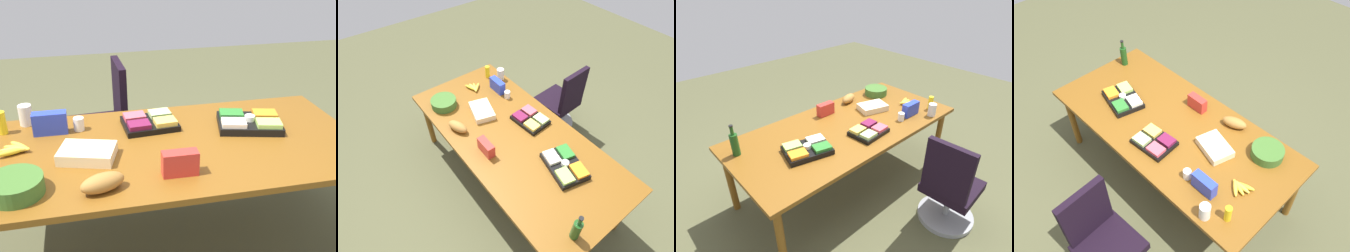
# 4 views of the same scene
# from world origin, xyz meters

# --- Properties ---
(ground_plane) EXTENTS (10.00, 10.00, 0.00)m
(ground_plane) POSITION_xyz_m (0.00, 0.00, 0.00)
(ground_plane) COLOR #505034
(conference_table) EXTENTS (2.50, 1.16, 0.79)m
(conference_table) POSITION_xyz_m (0.00, 0.00, 0.73)
(conference_table) COLOR brown
(conference_table) RESTS_ON ground
(office_chair) EXTENTS (0.56, 0.56, 1.01)m
(office_chair) POSITION_xyz_m (0.34, -1.11, 0.38)
(office_chair) COLOR gray
(office_chair) RESTS_ON ground
(veggie_tray) EXTENTS (0.48, 0.39, 0.09)m
(veggie_tray) POSITION_xyz_m (-0.60, -0.13, 0.83)
(veggie_tray) COLOR black
(veggie_tray) RESTS_ON conference_table
(fruit_platter) EXTENTS (0.38, 0.31, 0.07)m
(fruit_platter) POSITION_xyz_m (0.06, -0.28, 0.83)
(fruit_platter) COLOR black
(fruit_platter) RESTS_ON conference_table
(chip_bag_red) EXTENTS (0.20, 0.08, 0.14)m
(chip_bag_red) POSITION_xyz_m (0.00, 0.34, 0.86)
(chip_bag_red) COLOR red
(chip_bag_red) RESTS_ON conference_table
(salad_bowl) EXTENTS (0.30, 0.30, 0.09)m
(salad_bowl) POSITION_xyz_m (0.86, 0.34, 0.84)
(salad_bowl) COLOR #3B6728
(salad_bowl) RESTS_ON conference_table
(mustard_bottle) EXTENTS (0.06, 0.06, 0.16)m
(mustard_bottle) POSITION_xyz_m (1.02, -0.38, 0.87)
(mustard_bottle) COLOR yellow
(mustard_bottle) RESTS_ON conference_table
(paper_cup) EXTENTS (0.08, 0.08, 0.09)m
(paper_cup) POSITION_xyz_m (0.53, -0.33, 0.84)
(paper_cup) COLOR white
(paper_cup) RESTS_ON conference_table
(bread_loaf) EXTENTS (0.26, 0.18, 0.10)m
(bread_loaf) POSITION_xyz_m (0.43, 0.41, 0.84)
(bread_loaf) COLOR #A46F31
(bread_loaf) RESTS_ON conference_table
(mayo_jar) EXTENTS (0.10, 0.10, 0.14)m
(mayo_jar) POSITION_xyz_m (0.89, -0.49, 0.87)
(mayo_jar) COLOR white
(mayo_jar) RESTS_ON conference_table
(banana_bunch) EXTENTS (0.20, 0.18, 0.04)m
(banana_bunch) POSITION_xyz_m (0.92, -0.10, 0.82)
(banana_bunch) COLOR yellow
(banana_bunch) RESTS_ON conference_table
(chip_bag_blue) EXTENTS (0.22, 0.08, 0.15)m
(chip_bag_blue) POSITION_xyz_m (0.72, -0.32, 0.87)
(chip_bag_blue) COLOR blue
(chip_bag_blue) RESTS_ON conference_table
(sheet_cake) EXTENTS (0.37, 0.30, 0.07)m
(sheet_cake) POSITION_xyz_m (0.49, 0.06, 0.83)
(sheet_cake) COLOR beige
(sheet_cake) RESTS_ON conference_table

